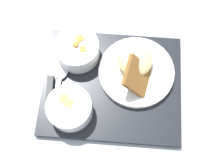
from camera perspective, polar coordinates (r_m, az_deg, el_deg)
The scene contains 7 objects.
ground_plane at distance 0.78m, azimuth 0.00°, elevation -1.24°, with size 4.00×4.00×0.00m, color #99A3AD.
serving_tray at distance 0.77m, azimuth 0.00°, elevation -1.03°, with size 0.38×0.31×0.02m.
bowl_salad at distance 0.77m, azimuth -7.01°, elevation 6.24°, with size 0.12×0.12×0.07m.
bowl_soup at distance 0.72m, azimuth -8.62°, elevation -5.64°, with size 0.12×0.12×0.05m.
plate_main at distance 0.76m, azimuth 4.91°, elevation 2.35°, with size 0.21×0.21×0.08m.
knife at distance 0.77m, azimuth -12.43°, elevation -1.25°, with size 0.02×0.18×0.02m.
spoon at distance 0.78m, azimuth -10.38°, elevation 0.84°, with size 0.04×0.15×0.01m.
Camera 1 is at (0.02, -0.26, 0.73)m, focal length 45.00 mm.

